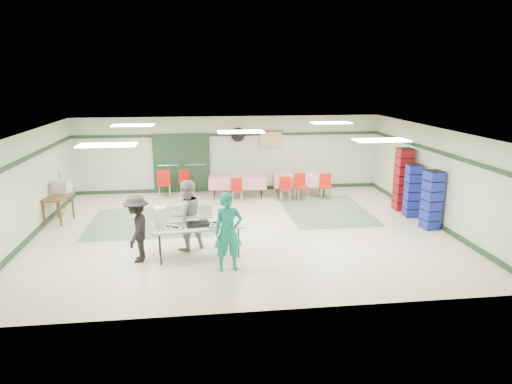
{
  "coord_description": "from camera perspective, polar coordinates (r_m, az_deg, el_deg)",
  "views": [
    {
      "loc": [
        -1.08,
        -11.82,
        4.08
      ],
      "look_at": [
        0.36,
        -0.3,
        1.13
      ],
      "focal_mm": 32.0,
      "sensor_mm": 36.0,
      "label": 1
    }
  ],
  "objects": [
    {
      "name": "broom",
      "position": [
        14.94,
        -23.05,
        -0.03
      ],
      "size": [
        0.04,
        0.21,
        1.31
      ],
      "primitive_type": "cylinder",
      "rotation": [
        0.14,
        0.0,
        0.06
      ],
      "color": "brown",
      "rests_on": "floor"
    },
    {
      "name": "trim_back",
      "position": [
        16.45,
        -3.34,
        7.16
      ],
      "size": [
        11.0,
        0.06,
        0.1
      ],
      "primitive_type": "cube",
      "color": "#1B3320",
      "rests_on": "wall_back"
    },
    {
      "name": "floor",
      "position": [
        12.55,
        -1.81,
        -4.71
      ],
      "size": [
        11.0,
        11.0,
        0.0
      ],
      "primitive_type": "plane",
      "color": "beige",
      "rests_on": "ground"
    },
    {
      "name": "baseboard_right",
      "position": [
        14.1,
        20.95,
        -3.27
      ],
      "size": [
        0.06,
        9.0,
        0.12
      ],
      "primitive_type": "cube",
      "rotation": [
        0.0,
        0.0,
        1.57
      ],
      "color": "#1B3320",
      "rests_on": "floor"
    },
    {
      "name": "volunteer_teal",
      "position": [
        9.78,
        -3.49,
        -5.0
      ],
      "size": [
        0.68,
        0.49,
        1.72
      ],
      "primitive_type": "imported",
      "rotation": [
        0.0,
        0.0,
        0.14
      ],
      "color": "#148C7C",
      "rests_on": "floor"
    },
    {
      "name": "baseboard_back",
      "position": [
        16.81,
        -3.24,
        0.42
      ],
      "size": [
        11.0,
        0.06,
        0.12
      ],
      "primitive_type": "cube",
      "color": "#1B3320",
      "rests_on": "floor"
    },
    {
      "name": "dining_table_b",
      "position": [
        15.75,
        -2.3,
        1.38
      ],
      "size": [
        2.02,
        1.04,
        0.77
      ],
      "rotation": [
        0.0,
        0.0,
        -0.09
      ],
      "color": "red",
      "rests_on": "floor"
    },
    {
      "name": "printer_table",
      "position": [
        14.2,
        -23.54,
        -0.95
      ],
      "size": [
        0.77,
        1.01,
        0.74
      ],
      "rotation": [
        0.0,
        0.0,
        -0.21
      ],
      "color": "brown",
      "rests_on": "floor"
    },
    {
      "name": "sheet_tray_left",
      "position": [
        10.52,
        -10.62,
        -4.32
      ],
      "size": [
        0.62,
        0.5,
        0.02
      ],
      "primitive_type": "cube",
      "rotation": [
        0.0,
        0.0,
        0.12
      ],
      "color": "silver",
      "rests_on": "serving_table"
    },
    {
      "name": "baking_pan",
      "position": [
        10.53,
        -7.32,
        -4.0
      ],
      "size": [
        0.54,
        0.37,
        0.08
      ],
      "primitive_type": "cube",
      "rotation": [
        0.0,
        0.0,
        0.12
      ],
      "color": "black",
      "rests_on": "serving_table"
    },
    {
      "name": "wall_front",
      "position": [
        7.89,
        1.19,
        -6.0
      ],
      "size": [
        11.0,
        0.0,
        11.0
      ],
      "primitive_type": "plane",
      "rotation": [
        -1.57,
        0.0,
        0.0
      ],
      "color": "beige",
      "rests_on": "floor"
    },
    {
      "name": "door_frame",
      "position": [
        16.53,
        -9.28,
        3.53
      ],
      "size": [
        2.0,
        0.03,
        2.15
      ],
      "primitive_type": "cube",
      "color": "#1B3320",
      "rests_on": "floor"
    },
    {
      "name": "volunteer_dark",
      "position": [
        10.59,
        -14.65,
        -4.43
      ],
      "size": [
        0.65,
        1.04,
        1.54
      ],
      "primitive_type": "imported",
      "rotation": [
        0.0,
        0.0,
        -1.65
      ],
      "color": "black",
      "rests_on": "floor"
    },
    {
      "name": "crate_stack_blue_b",
      "position": [
        14.26,
        19.0,
        0.15
      ],
      "size": [
        0.44,
        0.44,
        1.59
      ],
      "primitive_type": "cube",
      "rotation": [
        0.0,
        0.0,
        -0.09
      ],
      "color": "#19289B",
      "rests_on": "floor"
    },
    {
      "name": "trim_right",
      "position": [
        13.66,
        21.69,
        4.72
      ],
      "size": [
        0.06,
        9.0,
        0.1
      ],
      "primitive_type": "cube",
      "rotation": [
        0.0,
        0.0,
        1.57
      ],
      "color": "#1B3320",
      "rests_on": "wall_back"
    },
    {
      "name": "foam_box_stack",
      "position": [
        10.6,
        -11.91,
        -3.04
      ],
      "size": [
        0.27,
        0.25,
        0.45
      ],
      "primitive_type": "cube",
      "rotation": [
        0.0,
        0.0,
        0.12
      ],
      "color": "white",
      "rests_on": "serving_table"
    },
    {
      "name": "ceiling",
      "position": [
        11.95,
        -1.92,
        7.63
      ],
      "size": [
        11.0,
        11.0,
        0.0
      ],
      "primitive_type": "plane",
      "rotation": [
        3.14,
        0.0,
        0.0
      ],
      "color": "silver",
      "rests_on": "wall_back"
    },
    {
      "name": "wall_left",
      "position": [
        12.91,
        -26.96,
        0.49
      ],
      "size": [
        0.0,
        9.0,
        9.0
      ],
      "primitive_type": "plane",
      "rotation": [
        1.57,
        0.0,
        1.57
      ],
      "color": "beige",
      "rests_on": "floor"
    },
    {
      "name": "green_patch_b",
      "position": [
        14.46,
        8.74,
        -2.28
      ],
      "size": [
        2.5,
        3.5,
        0.01
      ],
      "primitive_type": "cube",
      "color": "#5D7B59",
      "rests_on": "floor"
    },
    {
      "name": "wall_fan",
      "position": [
        16.44,
        -2.28,
        7.17
      ],
      "size": [
        0.5,
        0.1,
        0.5
      ],
      "primitive_type": "cylinder",
      "rotation": [
        1.57,
        0.0,
        0.0
      ],
      "color": "black",
      "rests_on": "wall_back"
    },
    {
      "name": "sheet_tray_right",
      "position": [
        10.51,
        -4.67,
        -4.13
      ],
      "size": [
        0.58,
        0.47,
        0.02
      ],
      "primitive_type": "cube",
      "rotation": [
        0.0,
        0.0,
        0.12
      ],
      "color": "silver",
      "rests_on": "serving_table"
    },
    {
      "name": "wall_right",
      "position": [
        13.8,
        21.53,
        1.85
      ],
      "size": [
        0.0,
        9.0,
        9.0
      ],
      "primitive_type": "plane",
      "rotation": [
        1.57,
        0.0,
        -1.57
      ],
      "color": "beige",
      "rests_on": "floor"
    },
    {
      "name": "chair_b",
      "position": [
        15.42,
        3.66,
        0.75
      ],
      "size": [
        0.38,
        0.38,
        0.79
      ],
      "rotation": [
        0.0,
        0.0,
        -0.03
      ],
      "color": "#B01D0E",
      "rests_on": "floor"
    },
    {
      "name": "crate_stack_blue_a",
      "position": [
        13.28,
        21.12,
        -0.94
      ],
      "size": [
        0.47,
        0.47,
        1.63
      ],
      "primitive_type": "cube",
      "rotation": [
        0.0,
        0.0,
        0.14
      ],
      "color": "#19289B",
      "rests_on": "floor"
    },
    {
      "name": "chair_d",
      "position": [
        15.21,
        -2.42,
        0.56
      ],
      "size": [
        0.37,
        0.37,
        0.78
      ],
      "rotation": [
        0.0,
        0.0,
        0.01
      ],
      "color": "#B01D0E",
      "rests_on": "floor"
    },
    {
      "name": "double_door_left",
      "position": [
        16.58,
        -10.9,
        3.48
      ],
      "size": [
        0.9,
        0.06,
        2.1
      ],
      "primitive_type": "cube",
      "color": "gray",
      "rests_on": "floor"
    },
    {
      "name": "green_patch_a",
      "position": [
        13.53,
        -12.84,
        -3.64
      ],
      "size": [
        3.5,
        3.0,
        0.01
      ],
      "primitive_type": "cube",
      "color": "#5D7B59",
      "rests_on": "floor"
    },
    {
      "name": "chair_loose_a",
      "position": [
        16.17,
        -8.77,
        1.51
      ],
      "size": [
        0.59,
        0.59,
        0.9
      ],
      "rotation": [
        0.0,
        0.0,
        0.64
      ],
      "color": "#B01D0E",
      "rests_on": "floor"
    },
    {
      "name": "volunteer_grey",
      "position": [
        11.04,
        -8.66,
        -2.87
      ],
      "size": [
        1.03,
        0.94,
        1.72
      ],
      "primitive_type": "imported",
      "rotation": [
        0.0,
        0.0,
        3.58
      ],
      "color": "gray",
      "rests_on": "floor"
    },
    {
      "name": "sheet_tray_mid",
      "position": [
        10.71,
        -7.45,
        -3.85
      ],
      "size": [
        0.65,
        0.52,
        0.02
      ],
      "primitive_type": "cube",
      "rotation": [
        0.0,
        0.0,
        0.12
      ],
      "color": "silver",
      "rests_on": "serving_table"
    },
    {
      "name": "wall_back",
      "position": [
        16.58,
        -3.31,
        4.77
      ],
      "size": [
        11.0,
        0.0,
        11.0
      ],
      "primitive_type": "plane",
      "rotation": [
        1.57,
        0.0,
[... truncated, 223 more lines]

